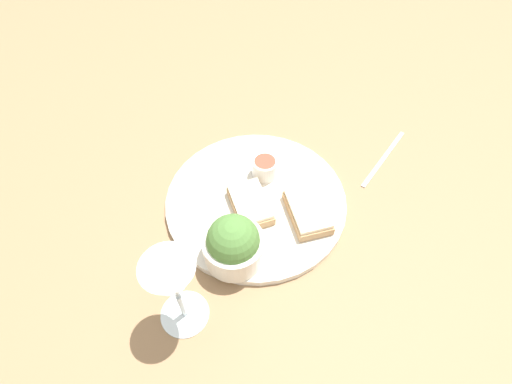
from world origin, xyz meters
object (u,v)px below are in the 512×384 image
object	(u,v)px
cheese_toast_far	(250,204)
wine_glass	(174,285)
cheese_toast_near	(308,211)
fork	(384,158)
sauce_ramekin	(265,167)
salad_bowl	(233,244)

from	to	relation	value
cheese_toast_far	wine_glass	distance (m)	0.23
cheese_toast_near	fork	xyz separation A→B (m)	(-0.10, 0.20, -0.02)
sauce_ramekin	cheese_toast_near	world-z (taller)	sauce_ramekin
cheese_toast_far	fork	world-z (taller)	cheese_toast_far
salad_bowl	cheese_toast_far	world-z (taller)	salad_bowl
cheese_toast_near	salad_bowl	bearing A→B (deg)	-71.00
sauce_ramekin	wine_glass	world-z (taller)	wine_glass
salad_bowl	cheese_toast_near	xyz separation A→B (m)	(-0.05, 0.14, -0.03)
wine_glass	fork	bearing A→B (deg)	117.85
wine_glass	cheese_toast_far	bearing A→B (deg)	139.00
sauce_ramekin	fork	world-z (taller)	sauce_ramekin
cheese_toast_far	fork	bearing A→B (deg)	102.99
sauce_ramekin	fork	distance (m)	0.25
sauce_ramekin	cheese_toast_far	size ratio (longest dim) A/B	0.48
salad_bowl	fork	xyz separation A→B (m)	(-0.15, 0.34, -0.05)
sauce_ramekin	cheese_toast_near	distance (m)	0.12
cheese_toast_far	fork	distance (m)	0.30
cheese_toast_near	fork	size ratio (longest dim) A/B	0.71
wine_glass	fork	size ratio (longest dim) A/B	1.12
salad_bowl	cheese_toast_near	bearing A→B (deg)	109.00
cheese_toast_far	cheese_toast_near	bearing A→B (deg)	68.52
salad_bowl	wine_glass	distance (m)	0.13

